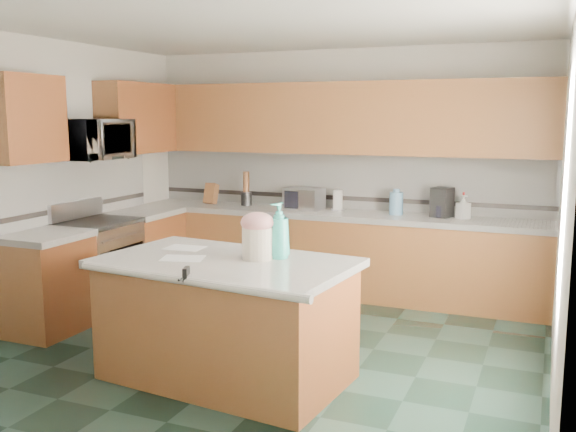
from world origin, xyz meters
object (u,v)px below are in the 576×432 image
at_px(coffee_maker, 442,202).
at_px(island_base, 227,323).
at_px(island_top, 226,263).
at_px(treat_jar, 257,243).
at_px(soap_bottle_island, 279,231).
at_px(knife_block, 211,194).
at_px(toaster_oven, 304,199).

bearing_deg(coffee_maker, island_base, -95.68).
relative_size(island_top, treat_jar, 7.78).
distance_m(treat_jar, soap_bottle_island, 0.19).
distance_m(treat_jar, coffee_maker, 2.70).
height_order(island_top, knife_block, knife_block).
height_order(soap_bottle_island, knife_block, soap_bottle_island).
bearing_deg(coffee_maker, soap_bottle_island, -90.21).
distance_m(treat_jar, knife_block, 3.08).
bearing_deg(island_base, island_top, -174.03).
bearing_deg(treat_jar, island_base, -151.44).
distance_m(toaster_oven, coffee_maker, 1.53).
xyz_separation_m(island_base, coffee_maker, (1.15, 2.63, 0.65)).
bearing_deg(treat_jar, soap_bottle_island, 35.52).
bearing_deg(coffee_maker, island_top, -95.68).
height_order(toaster_oven, coffee_maker, coffee_maker).
height_order(treat_jar, knife_block, knife_block).
relative_size(island_base, toaster_oven, 4.26).
xyz_separation_m(treat_jar, knife_block, (-1.79, 2.50, 0.00)).
relative_size(island_base, knife_block, 7.18).
xyz_separation_m(island_top, toaster_oven, (-0.38, 2.60, 0.15)).
relative_size(island_top, knife_block, 7.60).
distance_m(island_base, toaster_oven, 2.70).
distance_m(soap_bottle_island, knife_block, 3.09).
relative_size(knife_block, coffee_maker, 0.78).
bearing_deg(knife_block, toaster_oven, 0.67).
height_order(treat_jar, soap_bottle_island, soap_bottle_island).
bearing_deg(island_top, knife_block, 127.24).
xyz_separation_m(island_base, island_top, (-0.00, 0.00, 0.46)).
xyz_separation_m(island_base, soap_bottle_island, (0.35, 0.19, 0.70)).
distance_m(island_top, coffee_maker, 2.88).
bearing_deg(soap_bottle_island, knife_block, 151.81).
height_order(treat_jar, coffee_maker, coffee_maker).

